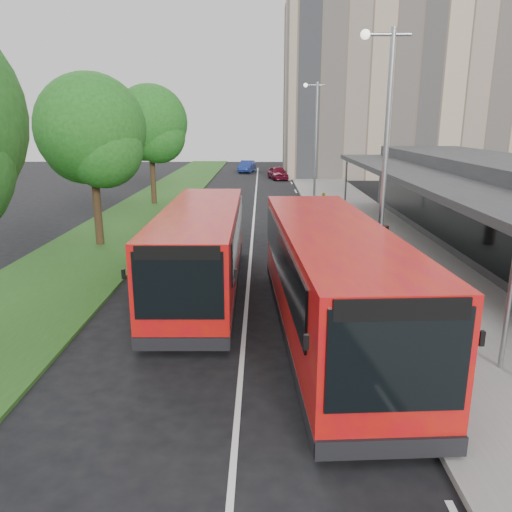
{
  "coord_description": "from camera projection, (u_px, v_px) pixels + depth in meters",
  "views": [
    {
      "loc": [
        0.46,
        -13.35,
        5.53
      ],
      "look_at": [
        0.29,
        1.67,
        1.5
      ],
      "focal_mm": 35.0,
      "sensor_mm": 36.0,
      "label": 1
    }
  ],
  "objects": [
    {
      "name": "tree_far",
      "position": [
        150.0,
        128.0,
        33.39
      ],
      "size": [
        5.0,
        5.0,
        8.03
      ],
      "color": "black",
      "rests_on": "ground"
    },
    {
      "name": "lamp_post_near",
      "position": [
        383.0,
        150.0,
        14.99
      ],
      "size": [
        1.44,
        0.28,
        8.0
      ],
      "color": "gray",
      "rests_on": "pavement"
    },
    {
      "name": "car_near",
      "position": [
        278.0,
        173.0,
        49.93
      ],
      "size": [
        2.28,
        4.06,
        1.31
      ],
      "primitive_type": "imported",
      "rotation": [
        0.0,
        0.0,
        0.2
      ],
      "color": "maroon",
      "rests_on": "ground"
    },
    {
      "name": "bus_main",
      "position": [
        331.0,
        281.0,
        12.93
      ],
      "size": [
        3.34,
        10.79,
        3.01
      ],
      "rotation": [
        0.0,
        0.0,
        0.06
      ],
      "color": "#B51909",
      "rests_on": "ground"
    },
    {
      "name": "litter_bin",
      "position": [
        383.0,
        235.0,
        22.77
      ],
      "size": [
        0.54,
        0.54,
        0.84
      ],
      "primitive_type": "cylinder",
      "rotation": [
        0.0,
        0.0,
        -0.18
      ],
      "color": "#3D2219",
      "rests_on": "pavement"
    },
    {
      "name": "lane_centre_line",
      "position": [
        254.0,
        221.0,
        28.81
      ],
      "size": [
        0.12,
        70.0,
        0.01
      ],
      "primitive_type": "cube",
      "color": "silver",
      "rests_on": "ground"
    },
    {
      "name": "lamp_post_far",
      "position": [
        315.0,
        135.0,
        34.31
      ],
      "size": [
        1.44,
        0.28,
        8.0
      ],
      "color": "gray",
      "rests_on": "pavement"
    },
    {
      "name": "office_block",
      "position": [
        390.0,
        88.0,
        52.41
      ],
      "size": [
        22.0,
        12.0,
        18.0
      ],
      "primitive_type": "cube",
      "color": "tan",
      "rests_on": "ground"
    },
    {
      "name": "tree_mid",
      "position": [
        92.0,
        136.0,
        21.86
      ],
      "size": [
        4.77,
        4.77,
        7.66
      ],
      "color": "black",
      "rests_on": "ground"
    },
    {
      "name": "grass_verge",
      "position": [
        151.0,
        206.0,
        33.71
      ],
      "size": [
        5.0,
        80.0,
        0.1
      ],
      "primitive_type": "cube",
      "color": "#1D4A17",
      "rests_on": "ground"
    },
    {
      "name": "pavement",
      "position": [
        344.0,
        206.0,
        33.56
      ],
      "size": [
        5.0,
        80.0,
        0.15
      ],
      "primitive_type": "cube",
      "color": "gray",
      "rests_on": "ground"
    },
    {
      "name": "station_building",
      "position": [
        503.0,
        206.0,
        21.41
      ],
      "size": [
        7.7,
        26.0,
        4.0
      ],
      "color": "#2A2A2C",
      "rests_on": "ground"
    },
    {
      "name": "bollard",
      "position": [
        323.0,
        201.0,
        31.79
      ],
      "size": [
        0.22,
        0.22,
        1.06
      ],
      "primitive_type": "cylinder",
      "rotation": [
        0.0,
        0.0,
        -0.34
      ],
      "color": "yellow",
      "rests_on": "pavement"
    },
    {
      "name": "car_far",
      "position": [
        247.0,
        166.0,
        56.95
      ],
      "size": [
        2.05,
        4.19,
        1.32
      ],
      "primitive_type": "imported",
      "rotation": [
        0.0,
        0.0,
        -0.17
      ],
      "color": "navy",
      "rests_on": "ground"
    },
    {
      "name": "kerb_dashes",
      "position": [
        305.0,
        210.0,
        32.64
      ],
      "size": [
        0.12,
        56.0,
        0.01
      ],
      "color": "silver",
      "rests_on": "ground"
    },
    {
      "name": "ground",
      "position": [
        245.0,
        321.0,
        14.33
      ],
      "size": [
        120.0,
        120.0,
        0.0
      ],
      "primitive_type": "plane",
      "color": "black",
      "rests_on": "ground"
    },
    {
      "name": "bus_second",
      "position": [
        201.0,
        250.0,
        16.52
      ],
      "size": [
        2.73,
        10.06,
        2.83
      ],
      "rotation": [
        0.0,
        0.0,
        0.01
      ],
      "color": "#B51909",
      "rests_on": "ground"
    }
  ]
}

